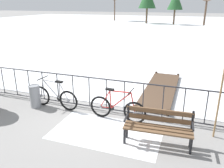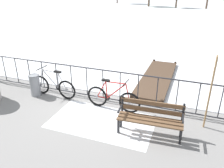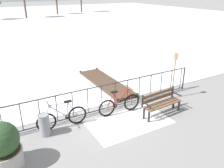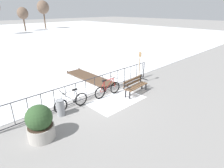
# 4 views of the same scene
# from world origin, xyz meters

# --- Properties ---
(ground_plane) EXTENTS (160.00, 160.00, 0.00)m
(ground_plane) POSITION_xyz_m (0.00, 0.00, 0.00)
(ground_plane) COLOR gray
(frozen_pond) EXTENTS (80.00, 56.00, 0.03)m
(frozen_pond) POSITION_xyz_m (0.00, 28.40, 0.01)
(frozen_pond) COLOR white
(frozen_pond) RESTS_ON ground
(snow_patch) EXTENTS (2.85, 1.63, 0.01)m
(snow_patch) POSITION_xyz_m (0.75, -1.20, 0.00)
(snow_patch) COLOR white
(snow_patch) RESTS_ON ground
(railing_fence) EXTENTS (9.06, 0.06, 1.07)m
(railing_fence) POSITION_xyz_m (0.00, 0.00, 0.56)
(railing_fence) COLOR #2D2D33
(railing_fence) RESTS_ON ground
(bicycle_near_railing) EXTENTS (1.71, 0.52, 0.97)m
(bicycle_near_railing) POSITION_xyz_m (-1.37, -0.33, 0.37)
(bicycle_near_railing) COLOR black
(bicycle_near_railing) RESTS_ON ground
(bicycle_second) EXTENTS (1.71, 0.52, 0.97)m
(bicycle_second) POSITION_xyz_m (0.79, -0.45, 0.37)
(bicycle_second) COLOR black
(bicycle_second) RESTS_ON ground
(park_bench) EXTENTS (1.63, 0.59, 0.89)m
(park_bench) POSITION_xyz_m (2.08, -1.24, 0.51)
(park_bench) COLOR brown
(park_bench) RESTS_ON ground
(planter_with_shrub) EXTENTS (0.94, 0.94, 1.31)m
(planter_with_shrub) POSITION_xyz_m (-3.29, -1.40, 0.63)
(planter_with_shrub) COLOR #ADA8A0
(planter_with_shrub) RESTS_ON ground
(trash_bin) EXTENTS (0.35, 0.35, 0.73)m
(trash_bin) POSITION_xyz_m (-2.01, -0.48, 0.37)
(trash_bin) COLOR gray
(trash_bin) RESTS_ON ground
(oar_upright) EXTENTS (0.04, 0.16, 1.98)m
(oar_upright) POSITION_xyz_m (3.39, -0.47, 1.14)
(oar_upright) COLOR #937047
(oar_upright) RESTS_ON ground
(wooden_dock) EXTENTS (1.10, 4.03, 0.20)m
(wooden_dock) POSITION_xyz_m (1.65, 2.26, 0.12)
(wooden_dock) COLOR #4C3828
(wooden_dock) RESTS_ON ground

